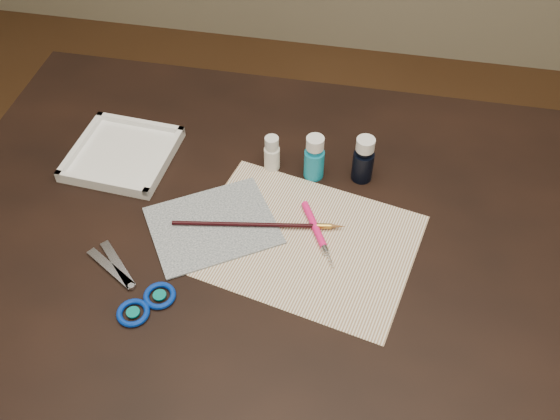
% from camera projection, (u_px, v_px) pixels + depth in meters
% --- Properties ---
extents(ground, '(3.50, 3.50, 0.02)m').
position_uv_depth(ground, '(280.00, 409.00, 1.70)').
color(ground, '#422614').
rests_on(ground, ground).
extents(table, '(1.30, 0.90, 0.75)m').
position_uv_depth(table, '(280.00, 335.00, 1.41)').
color(table, black).
rests_on(table, ground).
extents(paper, '(0.44, 0.37, 0.00)m').
position_uv_depth(paper, '(304.00, 242.00, 1.11)').
color(paper, white).
rests_on(paper, table).
extents(canvas, '(0.28, 0.27, 0.00)m').
position_uv_depth(canvas, '(213.00, 225.00, 1.14)').
color(canvas, black).
rests_on(canvas, paper).
extents(paint_bottle_white, '(0.04, 0.04, 0.08)m').
position_uv_depth(paint_bottle_white, '(272.00, 153.00, 1.21)').
color(paint_bottle_white, white).
rests_on(paint_bottle_white, table).
extents(paint_bottle_cyan, '(0.04, 0.04, 0.10)m').
position_uv_depth(paint_bottle_cyan, '(314.00, 157.00, 1.19)').
color(paint_bottle_cyan, '#128AB1').
rests_on(paint_bottle_cyan, table).
extents(paint_bottle_navy, '(0.05, 0.05, 0.10)m').
position_uv_depth(paint_bottle_navy, '(364.00, 159.00, 1.19)').
color(paint_bottle_navy, black).
rests_on(paint_bottle_navy, table).
extents(paintbrush, '(0.31, 0.06, 0.01)m').
position_uv_depth(paintbrush, '(259.00, 225.00, 1.13)').
color(paintbrush, black).
rests_on(paintbrush, canvas).
extents(craft_knife, '(0.09, 0.15, 0.01)m').
position_uv_depth(craft_knife, '(319.00, 235.00, 1.11)').
color(craft_knife, '#FF1976').
rests_on(craft_knife, paper).
extents(scissors, '(0.23, 0.20, 0.01)m').
position_uv_depth(scissors, '(121.00, 282.00, 1.05)').
color(scissors, silver).
rests_on(scissors, table).
extents(palette_tray, '(0.21, 0.21, 0.02)m').
position_uv_depth(palette_tray, '(123.00, 154.00, 1.25)').
color(palette_tray, white).
rests_on(palette_tray, table).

